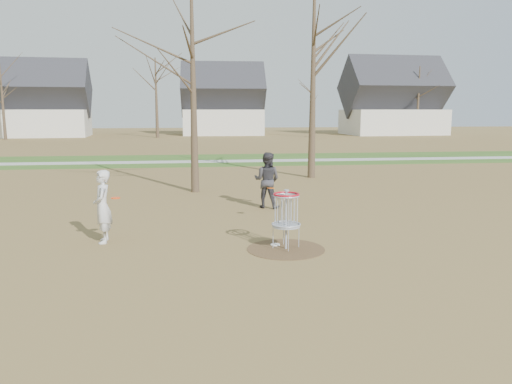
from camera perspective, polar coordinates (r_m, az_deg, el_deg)
ground at (r=11.57m, az=3.43°, el=-6.54°), size 160.00×160.00×0.00m
green_band at (r=32.15m, az=-3.57°, el=3.70°), size 160.00×8.00×0.01m
footpath at (r=31.16m, az=-3.45°, el=3.54°), size 160.00×1.50×0.01m
dirt_circle at (r=11.57m, az=3.43°, el=-6.51°), size 1.80×1.80×0.01m
player_standing at (r=12.48m, az=-17.13°, el=-1.61°), size 0.49×0.68×1.76m
player_throwing at (r=16.22m, az=1.26°, el=1.36°), size 1.09×1.00×1.82m
disc_grounded at (r=11.86m, az=2.22°, el=-6.03°), size 0.22×0.22×0.02m
discs_in_play at (r=13.08m, az=-5.98°, el=-0.04°), size 4.23×2.10×0.18m
disc_golf_basket at (r=11.35m, az=3.48°, el=-2.10°), size 0.64×0.64×1.35m
bare_trees at (r=46.93m, az=-2.65°, el=12.02°), size 52.62×44.98×9.00m
houses_row at (r=63.81m, az=-1.60°, el=9.68°), size 56.51×10.01×7.26m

